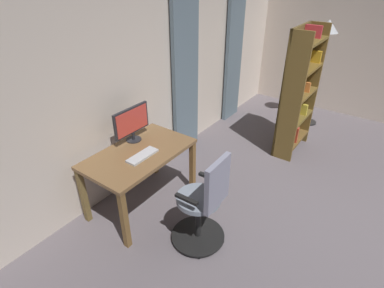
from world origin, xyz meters
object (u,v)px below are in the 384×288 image
Objects in this scene: desk at (140,160)px; computer_monitor at (132,122)px; bookshelf at (296,93)px; floor_lamp at (326,39)px; computer_keyboard at (142,156)px; office_chair at (204,205)px.

computer_monitor is at bearing -123.79° from desk.
floor_lamp is (-1.07, -0.00, 0.57)m from bookshelf.
computer_monitor is 3.45m from floor_lamp.
computer_keyboard is (0.04, 0.10, 0.11)m from desk.
bookshelf is at bearing 160.66° from computer_keyboard.
computer_monitor is at bearing 77.20° from office_chair.
bookshelf reaches higher than floor_lamp.
office_chair is 0.60× the size of floor_lamp.
floor_lamp is (-3.43, 0.00, 0.99)m from office_chair.
desk is 2.42× the size of computer_monitor.
office_chair is (0.07, 0.91, -0.14)m from desk.
desk is 0.16m from computer_keyboard.
desk is at bearing 56.21° from computer_monitor.
bookshelf reaches higher than computer_keyboard.
office_chair is 0.58× the size of bookshelf.
desk is 3.26× the size of computer_keyboard.
floor_lamp is at bearing 160.13° from computer_monitor.
computer_monitor is 1.35× the size of computer_keyboard.
computer_keyboard is at bearing 66.17° from desk.
office_chair reaches higher than desk.
office_chair is 1.27m from computer_monitor.
computer_keyboard is 3.58m from floor_lamp.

